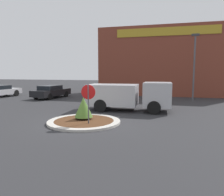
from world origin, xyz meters
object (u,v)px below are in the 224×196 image
(light_pole, at_px, (194,62))
(stop_sign, at_px, (88,97))
(utility_truck, at_px, (129,95))
(parked_sedan_black, at_px, (51,91))
(parked_sedan_silver, at_px, (0,91))

(light_pole, bearing_deg, stop_sign, -116.67)
(stop_sign, distance_m, utility_truck, 5.06)
(parked_sedan_black, bearing_deg, utility_truck, -113.16)
(parked_sedan_silver, relative_size, light_pole, 0.73)
(stop_sign, relative_size, utility_truck, 0.36)
(stop_sign, distance_m, light_pole, 13.93)
(utility_truck, height_order, parked_sedan_silver, utility_truck)
(stop_sign, distance_m, parked_sedan_silver, 17.07)
(utility_truck, xyz_separation_m, parked_sedan_silver, (-15.26, 4.68, -0.45))
(parked_sedan_black, xyz_separation_m, parked_sedan_silver, (-5.88, -0.74, -0.01))
(utility_truck, bearing_deg, parked_sedan_silver, 160.85)
(stop_sign, relative_size, light_pole, 0.34)
(parked_sedan_black, bearing_deg, light_pole, -75.41)
(light_pole, bearing_deg, parked_sedan_silver, -172.42)
(stop_sign, bearing_deg, parked_sedan_silver, 145.78)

